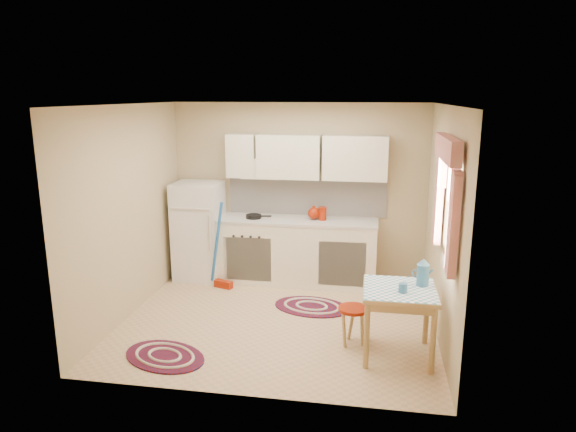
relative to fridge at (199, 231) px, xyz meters
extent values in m
plane|color=tan|center=(1.39, -1.25, -0.70)|extent=(3.60, 3.60, 0.00)
cube|color=silver|center=(1.39, -1.25, 1.80)|extent=(3.60, 3.20, 0.04)
cube|color=tan|center=(1.39, 0.35, 0.55)|extent=(3.60, 0.04, 2.50)
cube|color=tan|center=(1.39, -2.85, 0.55)|extent=(3.60, 0.04, 2.50)
cube|color=tan|center=(-0.41, -1.25, 0.55)|extent=(0.04, 3.20, 2.50)
cube|color=tan|center=(3.19, -1.25, 0.55)|extent=(0.04, 3.20, 2.50)
cube|color=white|center=(1.51, 0.34, 0.50)|extent=(2.25, 0.03, 0.55)
cube|color=#EBE9CC|center=(1.51, 0.19, 1.07)|extent=(2.25, 0.33, 0.60)
cube|color=white|center=(3.17, -1.80, 0.85)|extent=(0.04, 0.85, 0.95)
cube|color=white|center=(0.00, 0.00, 0.00)|extent=(0.65, 0.60, 1.40)
cube|color=#EBE9CC|center=(1.39, 0.05, -0.26)|extent=(2.25, 0.60, 0.88)
cube|color=beige|center=(1.39, 0.05, 0.20)|extent=(2.27, 0.62, 0.04)
cylinder|color=black|center=(0.81, 0.00, 0.24)|extent=(0.25, 0.25, 0.05)
cylinder|color=#8D1C05|center=(1.76, 0.05, 0.30)|extent=(0.13, 0.13, 0.16)
cube|color=tan|center=(2.73, -1.88, -0.34)|extent=(0.72, 0.72, 0.72)
cylinder|color=#8D1C05|center=(2.27, -1.72, -0.49)|extent=(0.36, 0.36, 0.42)
cylinder|color=#306893|center=(2.75, -1.98, 0.07)|extent=(0.10, 0.10, 0.10)
camera|label=1|loc=(2.41, -6.79, 1.91)|focal=32.00mm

